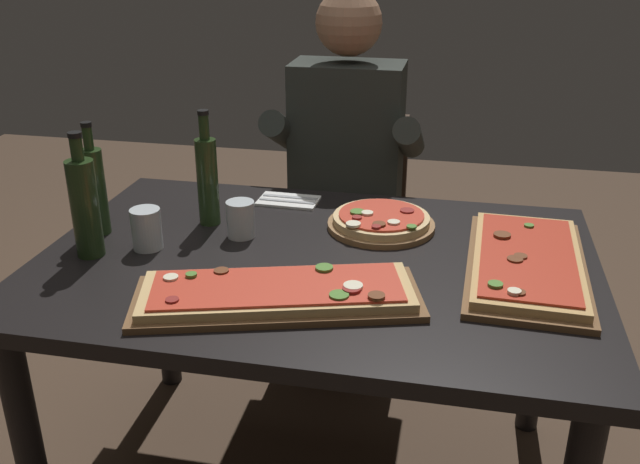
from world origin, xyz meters
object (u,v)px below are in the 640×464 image
(dining_table, at_px, (316,291))
(diner_chair, at_px, (349,221))
(seated_diner, at_px, (345,166))
(pizza_rectangular_left, at_px, (527,262))
(wine_bottle_dark, at_px, (207,178))
(pizza_rectangular_front, at_px, (278,294))
(vinegar_bottle_green, at_px, (95,189))
(tumbler_near_camera, at_px, (241,221))
(pizza_round_far, at_px, (381,221))
(tumbler_far_side, at_px, (147,231))
(oil_bottle_amber, at_px, (85,206))

(dining_table, bearing_deg, diner_chair, 93.68)
(dining_table, bearing_deg, seated_diner, 94.28)
(pizza_rectangular_left, xyz_separation_m, wine_bottle_dark, (-0.85, 0.12, 0.11))
(pizza_rectangular_front, distance_m, wine_bottle_dark, 0.51)
(vinegar_bottle_green, height_order, tumbler_near_camera, vinegar_bottle_green)
(pizza_round_far, bearing_deg, tumbler_near_camera, -159.90)
(dining_table, xyz_separation_m, pizza_round_far, (0.14, 0.22, 0.12))
(tumbler_near_camera, bearing_deg, tumbler_far_side, -150.48)
(tumbler_near_camera, bearing_deg, dining_table, -22.13)
(pizza_round_far, relative_size, vinegar_bottle_green, 0.96)
(pizza_rectangular_front, height_order, pizza_round_far, same)
(oil_bottle_amber, bearing_deg, seated_diner, 58.53)
(vinegar_bottle_green, bearing_deg, diner_chair, 55.81)
(pizza_rectangular_left, height_order, tumbler_near_camera, tumbler_near_camera)
(wine_bottle_dark, xyz_separation_m, diner_chair, (0.28, 0.69, -0.39))
(pizza_rectangular_front, xyz_separation_m, vinegar_bottle_green, (-0.57, 0.27, 0.11))
(dining_table, bearing_deg, vinegar_bottle_green, 176.45)
(pizza_round_far, distance_m, tumbler_far_side, 0.63)
(tumbler_near_camera, distance_m, diner_chair, 0.84)
(pizza_rectangular_left, height_order, seated_diner, seated_diner)
(dining_table, distance_m, pizza_round_far, 0.29)
(oil_bottle_amber, height_order, diner_chair, oil_bottle_amber)
(dining_table, height_order, tumbler_far_side, tumbler_far_side)
(dining_table, xyz_separation_m, seated_diner, (-0.06, 0.74, 0.10))
(seated_diner, bearing_deg, wine_bottle_dark, -116.40)
(diner_chair, distance_m, seated_diner, 0.28)
(seated_diner, bearing_deg, pizza_round_far, -69.49)
(dining_table, distance_m, pizza_rectangular_front, 0.27)
(wine_bottle_dark, bearing_deg, tumbler_far_side, -117.53)
(pizza_rectangular_front, height_order, tumbler_near_camera, tumbler_near_camera)
(pizza_rectangular_left, height_order, oil_bottle_amber, oil_bottle_amber)
(vinegar_bottle_green, relative_size, seated_diner, 0.23)
(pizza_rectangular_left, relative_size, seated_diner, 0.43)
(wine_bottle_dark, distance_m, tumbler_near_camera, 0.16)
(diner_chair, bearing_deg, wine_bottle_dark, -112.31)
(pizza_round_far, bearing_deg, oil_bottle_amber, -155.41)
(diner_chair, bearing_deg, vinegar_bottle_green, -124.19)
(vinegar_bottle_green, distance_m, seated_diner, 0.90)
(vinegar_bottle_green, xyz_separation_m, seated_diner, (0.56, 0.70, -0.12))
(pizza_rectangular_front, distance_m, pizza_rectangular_left, 0.62)
(wine_bottle_dark, xyz_separation_m, tumbler_far_side, (-0.10, -0.19, -0.09))
(pizza_round_far, relative_size, tumbler_far_side, 2.75)
(diner_chair, bearing_deg, oil_bottle_amber, -118.14)
(tumbler_near_camera, relative_size, tumbler_far_side, 0.92)
(vinegar_bottle_green, height_order, tumbler_far_side, vinegar_bottle_green)
(pizza_rectangular_left, xyz_separation_m, pizza_round_far, (-0.38, 0.18, 0.00))
(oil_bottle_amber, height_order, tumbler_far_side, oil_bottle_amber)
(tumbler_near_camera, bearing_deg, pizza_round_far, 20.10)
(tumbler_far_side, bearing_deg, vinegar_bottle_green, 158.42)
(pizza_rectangular_front, bearing_deg, dining_table, 81.23)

